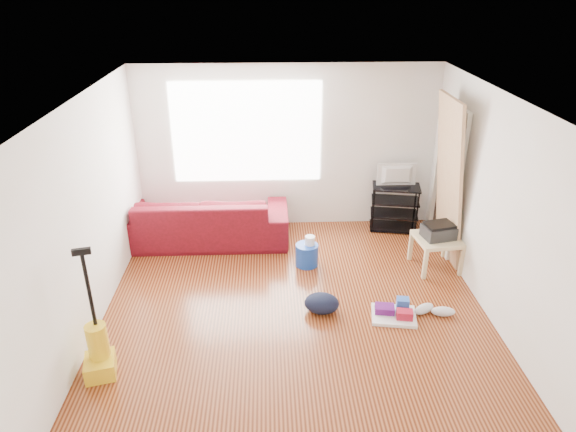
{
  "coord_description": "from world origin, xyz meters",
  "views": [
    {
      "loc": [
        -0.29,
        -4.91,
        3.64
      ],
      "look_at": [
        -0.06,
        0.6,
        1.02
      ],
      "focal_mm": 32.0,
      "sensor_mm": 36.0,
      "label": 1
    }
  ],
  "objects_px": {
    "tv_stand": "(394,207)",
    "bucket": "(307,265)",
    "side_table": "(437,242)",
    "cleaning_tray": "(395,312)",
    "vacuum": "(99,351)",
    "backpack": "(321,311)",
    "sofa": "(205,240)"
  },
  "relations": [
    {
      "from": "tv_stand",
      "to": "vacuum",
      "type": "distance_m",
      "value": 4.76
    },
    {
      "from": "sofa",
      "to": "tv_stand",
      "type": "xyz_separation_m",
      "value": [
        2.9,
        0.27,
        0.37
      ]
    },
    {
      "from": "cleaning_tray",
      "to": "side_table",
      "type": "bearing_deg",
      "value": 53.89
    },
    {
      "from": "cleaning_tray",
      "to": "backpack",
      "type": "distance_m",
      "value": 0.86
    },
    {
      "from": "side_table",
      "to": "tv_stand",
      "type": "bearing_deg",
      "value": 104.22
    },
    {
      "from": "backpack",
      "to": "vacuum",
      "type": "bearing_deg",
      "value": -149.07
    },
    {
      "from": "sofa",
      "to": "bucket",
      "type": "distance_m",
      "value": 1.67
    },
    {
      "from": "sofa",
      "to": "backpack",
      "type": "bearing_deg",
      "value": 130.06
    },
    {
      "from": "tv_stand",
      "to": "bucket",
      "type": "xyz_separation_m",
      "value": [
        -1.43,
        -1.05,
        -0.37
      ]
    },
    {
      "from": "tv_stand",
      "to": "backpack",
      "type": "xyz_separation_m",
      "value": [
        -1.34,
        -2.13,
        -0.37
      ]
    },
    {
      "from": "vacuum",
      "to": "cleaning_tray",
      "type": "bearing_deg",
      "value": 0.47
    },
    {
      "from": "cleaning_tray",
      "to": "vacuum",
      "type": "relative_size",
      "value": 0.41
    },
    {
      "from": "sofa",
      "to": "bucket",
      "type": "xyz_separation_m",
      "value": [
        1.47,
        -0.78,
        0.0
      ]
    },
    {
      "from": "tv_stand",
      "to": "bucket",
      "type": "relative_size",
      "value": 2.5
    },
    {
      "from": "vacuum",
      "to": "side_table",
      "type": "bearing_deg",
      "value": 11.8
    },
    {
      "from": "vacuum",
      "to": "backpack",
      "type": "bearing_deg",
      "value": 8.22
    },
    {
      "from": "cleaning_tray",
      "to": "vacuum",
      "type": "xyz_separation_m",
      "value": [
        -3.16,
        -0.79,
        0.2
      ]
    },
    {
      "from": "tv_stand",
      "to": "vacuum",
      "type": "xyz_separation_m",
      "value": [
        -3.65,
        -3.06,
        -0.11
      ]
    },
    {
      "from": "sofa",
      "to": "backpack",
      "type": "relative_size",
      "value": 6.01
    },
    {
      "from": "cleaning_tray",
      "to": "backpack",
      "type": "bearing_deg",
      "value": 170.98
    },
    {
      "from": "sofa",
      "to": "cleaning_tray",
      "type": "xyz_separation_m",
      "value": [
        2.41,
        -2.0,
        0.06
      ]
    },
    {
      "from": "tv_stand",
      "to": "side_table",
      "type": "relative_size",
      "value": 1.25
    },
    {
      "from": "cleaning_tray",
      "to": "backpack",
      "type": "xyz_separation_m",
      "value": [
        -0.85,
        0.13,
        -0.06
      ]
    },
    {
      "from": "tv_stand",
      "to": "vacuum",
      "type": "bearing_deg",
      "value": -130.01
    },
    {
      "from": "side_table",
      "to": "cleaning_tray",
      "type": "bearing_deg",
      "value": -126.11
    },
    {
      "from": "backpack",
      "to": "vacuum",
      "type": "distance_m",
      "value": 2.5
    },
    {
      "from": "tv_stand",
      "to": "bucket",
      "type": "distance_m",
      "value": 1.82
    },
    {
      "from": "sofa",
      "to": "cleaning_tray",
      "type": "height_order",
      "value": "sofa"
    },
    {
      "from": "side_table",
      "to": "bucket",
      "type": "distance_m",
      "value": 1.78
    },
    {
      "from": "bucket",
      "to": "vacuum",
      "type": "relative_size",
      "value": 0.22
    },
    {
      "from": "backpack",
      "to": "cleaning_tray",
      "type": "bearing_deg",
      "value": 0.08
    },
    {
      "from": "cleaning_tray",
      "to": "backpack",
      "type": "relative_size",
      "value": 1.37
    }
  ]
}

